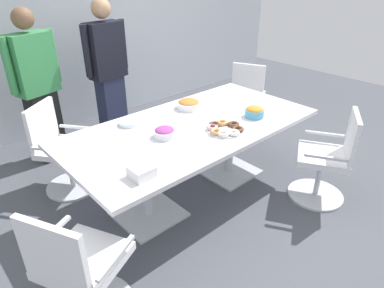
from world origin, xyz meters
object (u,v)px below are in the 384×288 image
object	(u,v)px
person_standing_1	(108,71)
snack_bowl_pretzels	(189,104)
conference_table	(192,137)
office_chair_0	(80,273)
office_chair_1	(328,162)
snack_bowl_candy_mix	(165,132)
office_chair_2	(243,104)
person_standing_0	(38,86)
office_chair_3	(62,153)
napkin_pile	(142,172)
snack_bowl_chips_orange	(254,112)
plate_stack	(129,123)
donut_platter	(224,129)

from	to	relation	value
person_standing_1	snack_bowl_pretzels	world-z (taller)	person_standing_1
conference_table	office_chair_0	bearing A→B (deg)	-158.30
office_chair_1	snack_bowl_pretzels	distance (m)	1.47
snack_bowl_candy_mix	office_chair_0	bearing A→B (deg)	-153.47
office_chair_0	person_standing_1	size ratio (longest dim) A/B	0.52
office_chair_2	person_standing_0	size ratio (longest dim) A/B	0.53
office_chair_3	snack_bowl_candy_mix	xyz separation A→B (m)	(0.56, -0.96, 0.39)
person_standing_1	conference_table	bearing A→B (deg)	79.78
office_chair_0	snack_bowl_candy_mix	xyz separation A→B (m)	(1.11, 0.55, 0.39)
person_standing_0	person_standing_1	distance (m)	0.85
office_chair_2	napkin_pile	distance (m)	2.52
snack_bowl_chips_orange	plate_stack	world-z (taller)	snack_bowl_chips_orange
person_standing_0	office_chair_1	bearing A→B (deg)	108.25
conference_table	snack_bowl_chips_orange	distance (m)	0.66
snack_bowl_chips_orange	person_standing_1	bearing A→B (deg)	105.04
office_chair_3	person_standing_1	bearing A→B (deg)	178.13
person_standing_0	snack_bowl_chips_orange	size ratio (longest dim) A/B	9.18
office_chair_0	plate_stack	xyz separation A→B (m)	(1.02, 0.97, 0.36)
office_chair_2	conference_table	bearing A→B (deg)	88.14
conference_table	office_chair_0	distance (m)	1.58
snack_bowl_candy_mix	donut_platter	xyz separation A→B (m)	(0.47, -0.26, -0.02)
conference_table	snack_bowl_candy_mix	distance (m)	0.38
conference_table	napkin_pile	xyz separation A→B (m)	(-0.84, -0.40, 0.17)
plate_stack	person_standing_0	bearing A→B (deg)	105.02
snack_bowl_candy_mix	donut_platter	size ratio (longest dim) A/B	0.57
office_chair_0	snack_bowl_pretzels	distance (m)	1.97
conference_table	office_chair_3	distance (m)	1.32
napkin_pile	snack_bowl_candy_mix	bearing A→B (deg)	37.11
person_standing_1	snack_bowl_chips_orange	world-z (taller)	person_standing_1
office_chair_1	plate_stack	world-z (taller)	office_chair_1
office_chair_3	napkin_pile	size ratio (longest dim) A/B	5.73
person_standing_0	plate_stack	size ratio (longest dim) A/B	9.28
office_chair_1	snack_bowl_pretzels	world-z (taller)	office_chair_1
snack_bowl_candy_mix	snack_bowl_pretzels	distance (m)	0.69
office_chair_1	snack_bowl_chips_orange	bearing A→B (deg)	84.97
office_chair_3	person_standing_0	bearing A→B (deg)	-136.89
plate_stack	conference_table	bearing A→B (deg)	-42.56
snack_bowl_candy_mix	office_chair_1	bearing A→B (deg)	-36.53
snack_bowl_candy_mix	napkin_pile	bearing A→B (deg)	-142.89
office_chair_1	office_chair_2	distance (m)	1.61
office_chair_3	person_standing_1	distance (m)	1.29
snack_bowl_candy_mix	plate_stack	distance (m)	0.43
office_chair_1	person_standing_0	xyz separation A→B (m)	(-1.67, 2.60, 0.48)
plate_stack	napkin_pile	bearing A→B (deg)	-117.19
snack_bowl_chips_orange	snack_bowl_candy_mix	distance (m)	0.95
snack_bowl_chips_orange	donut_platter	xyz separation A→B (m)	(-0.45, -0.02, -0.03)
office_chair_2	person_standing_0	world-z (taller)	person_standing_0
person_standing_1	donut_platter	distance (m)	1.91
office_chair_3	person_standing_1	xyz separation A→B (m)	(0.98, 0.68, 0.50)
office_chair_0	office_chair_2	size ratio (longest dim) A/B	1.00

